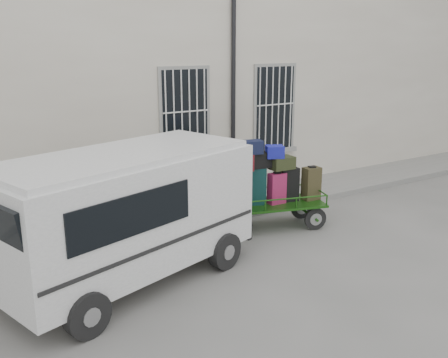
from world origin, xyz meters
name	(u,v)px	position (x,y,z in m)	size (l,w,h in m)	color
ground	(270,240)	(0.00, 0.00, 0.00)	(80.00, 80.00, 0.00)	#62625E
building	(156,78)	(0.00, 5.50, 3.00)	(24.00, 5.15, 6.00)	#BFB5A3
sidewalk	(216,208)	(0.00, 2.20, 0.07)	(24.00, 1.70, 0.15)	slate
luggage_cart	(269,186)	(0.38, 0.59, 0.97)	(2.62, 1.59, 1.99)	black
van	(126,209)	(-3.18, -0.20, 1.29)	(4.81, 3.10, 2.26)	silver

